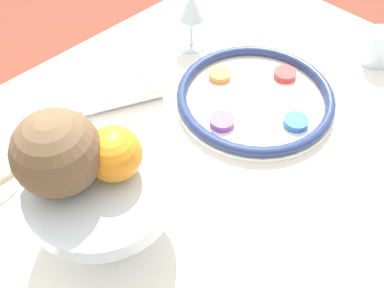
{
  "coord_description": "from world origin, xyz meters",
  "views": [
    {
      "loc": [
        0.39,
        0.38,
        1.33
      ],
      "look_at": [
        0.03,
        0.01,
        0.74
      ],
      "focal_mm": 42.0,
      "sensor_mm": 36.0,
      "label": 1
    }
  ],
  "objects_px": {
    "fruit_stand": "(103,193)",
    "seder_plate": "(256,98)",
    "wine_glass": "(191,9)",
    "napkin_roll": "(122,97)",
    "orange_fruit": "(114,154)",
    "coconut": "(57,153)",
    "cup_mid": "(379,47)"
  },
  "relations": [
    {
      "from": "fruit_stand",
      "to": "seder_plate",
      "type": "bearing_deg",
      "value": -176.46
    },
    {
      "from": "wine_glass",
      "to": "fruit_stand",
      "type": "xyz_separation_m",
      "value": [
        0.43,
        0.25,
        0.0
      ]
    },
    {
      "from": "seder_plate",
      "to": "napkin_roll",
      "type": "xyz_separation_m",
      "value": [
        0.19,
        -0.19,
        0.0
      ]
    },
    {
      "from": "orange_fruit",
      "to": "coconut",
      "type": "relative_size",
      "value": 0.66
    },
    {
      "from": "wine_glass",
      "to": "napkin_roll",
      "type": "height_order",
      "value": "wine_glass"
    },
    {
      "from": "fruit_stand",
      "to": "cup_mid",
      "type": "distance_m",
      "value": 0.68
    },
    {
      "from": "coconut",
      "to": "cup_mid",
      "type": "bearing_deg",
      "value": 170.98
    },
    {
      "from": "seder_plate",
      "to": "napkin_roll",
      "type": "bearing_deg",
      "value": -44.75
    },
    {
      "from": "coconut",
      "to": "napkin_roll",
      "type": "bearing_deg",
      "value": -142.18
    },
    {
      "from": "orange_fruit",
      "to": "cup_mid",
      "type": "relative_size",
      "value": 1.01
    },
    {
      "from": "coconut",
      "to": "napkin_roll",
      "type": "relative_size",
      "value": 0.72
    },
    {
      "from": "fruit_stand",
      "to": "orange_fruit",
      "type": "height_order",
      "value": "orange_fruit"
    },
    {
      "from": "fruit_stand",
      "to": "cup_mid",
      "type": "height_order",
      "value": "fruit_stand"
    },
    {
      "from": "orange_fruit",
      "to": "napkin_roll",
      "type": "xyz_separation_m",
      "value": [
        -0.17,
        -0.21,
        -0.14
      ]
    },
    {
      "from": "orange_fruit",
      "to": "napkin_roll",
      "type": "height_order",
      "value": "orange_fruit"
    },
    {
      "from": "seder_plate",
      "to": "orange_fruit",
      "type": "distance_m",
      "value": 0.39
    },
    {
      "from": "orange_fruit",
      "to": "napkin_roll",
      "type": "relative_size",
      "value": 0.47
    },
    {
      "from": "seder_plate",
      "to": "cup_mid",
      "type": "relative_size",
      "value": 4.07
    },
    {
      "from": "orange_fruit",
      "to": "seder_plate",
      "type": "bearing_deg",
      "value": -175.77
    },
    {
      "from": "fruit_stand",
      "to": "coconut",
      "type": "relative_size",
      "value": 1.82
    },
    {
      "from": "coconut",
      "to": "cup_mid",
      "type": "distance_m",
      "value": 0.73
    },
    {
      "from": "seder_plate",
      "to": "cup_mid",
      "type": "distance_m",
      "value": 0.31
    },
    {
      "from": "coconut",
      "to": "napkin_roll",
      "type": "xyz_separation_m",
      "value": [
        -0.23,
        -0.18,
        -0.16
      ]
    },
    {
      "from": "napkin_roll",
      "to": "cup_mid",
      "type": "xyz_separation_m",
      "value": [
        -0.48,
        0.29,
        0.02
      ]
    },
    {
      "from": "coconut",
      "to": "wine_glass",
      "type": "bearing_deg",
      "value": -154.95
    },
    {
      "from": "seder_plate",
      "to": "wine_glass",
      "type": "relative_size",
      "value": 2.41
    },
    {
      "from": "fruit_stand",
      "to": "coconut",
      "type": "distance_m",
      "value": 0.1
    },
    {
      "from": "seder_plate",
      "to": "orange_fruit",
      "type": "bearing_deg",
      "value": 4.23
    },
    {
      "from": "orange_fruit",
      "to": "napkin_roll",
      "type": "distance_m",
      "value": 0.31
    },
    {
      "from": "wine_glass",
      "to": "seder_plate",
      "type": "bearing_deg",
      "value": 78.69
    },
    {
      "from": "fruit_stand",
      "to": "coconut",
      "type": "bearing_deg",
      "value": -48.39
    },
    {
      "from": "seder_plate",
      "to": "fruit_stand",
      "type": "relative_size",
      "value": 1.45
    }
  ]
}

